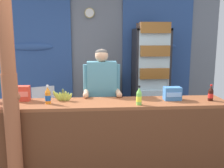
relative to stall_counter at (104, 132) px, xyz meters
name	(u,v)px	position (x,y,z in m)	size (l,w,h in m)	color
ground_plane	(101,149)	(-0.02, 0.78, -0.59)	(6.99, 6.99, 0.00)	slate
back_wall_curtained	(97,51)	(-0.04, 2.44, 0.90)	(5.19, 0.22, 2.89)	slate
stall_counter	(104,132)	(0.00, 0.00, 0.00)	(3.20, 0.54, 0.96)	brown
timber_post	(9,79)	(-1.04, -0.24, 0.74)	(0.19, 0.17, 2.77)	#995133
drink_fridge	(151,71)	(1.02, 1.90, 0.52)	(0.67, 0.70, 2.04)	#232328
bottle_shelf_rack	(107,95)	(0.16, 2.12, -0.01)	(0.48, 0.28, 1.10)	brown
plastic_lawn_chair	(45,107)	(-1.02, 1.58, -0.09)	(0.57, 0.57, 0.86)	silver
shopkeeper	(102,90)	(0.00, 0.60, 0.43)	(0.54, 0.42, 1.61)	#28282D
soda_bottle_cola	(211,94)	(1.40, 0.07, 0.46)	(0.07, 0.07, 0.22)	black
soda_bottle_lime_soda	(139,97)	(0.43, -0.06, 0.47)	(0.07, 0.07, 0.24)	#75C64C
soda_bottle_orange_soda	(48,96)	(-0.69, 0.08, 0.47)	(0.07, 0.07, 0.24)	orange
snack_box_crackers	(22,93)	(-1.05, 0.26, 0.47)	(0.20, 0.12, 0.19)	#E5422D
snack_box_biscuit	(172,94)	(0.91, 0.15, 0.46)	(0.22, 0.14, 0.17)	#3D75B7
banana_bunch	(62,96)	(-0.53, 0.21, 0.43)	(0.28, 0.06, 0.16)	#B7C647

